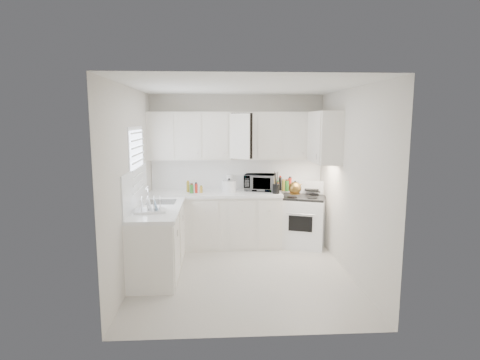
{
  "coord_description": "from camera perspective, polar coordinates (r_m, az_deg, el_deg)",
  "views": [
    {
      "loc": [
        -0.34,
        -5.26,
        2.17
      ],
      "look_at": [
        0.0,
        0.7,
        1.25
      ],
      "focal_mm": 29.33,
      "sensor_mm": 36.0,
      "label": 1
    }
  ],
  "objects": [
    {
      "name": "sauce_right_0",
      "position": [
        6.87,
        4.47,
        -0.68
      ],
      "size": [
        0.06,
        0.06,
        0.19
      ],
      "primitive_type": "cylinder",
      "color": "red",
      "rests_on": "countertop_back"
    },
    {
      "name": "sauce_right_5",
      "position": [
        6.86,
        6.81,
        -0.74
      ],
      "size": [
        0.06,
        0.06,
        0.19
      ],
      "primitive_type": "cylinder",
      "color": "#2B6D24",
      "rests_on": "countertop_back"
    },
    {
      "name": "rice_cooker",
      "position": [
        6.66,
        -1.6,
        -0.76
      ],
      "size": [
        0.29,
        0.29,
        0.24
      ],
      "primitive_type": null,
      "rotation": [
        0.0,
        0.0,
        -0.29
      ],
      "color": "white",
      "rests_on": "countertop_back"
    },
    {
      "name": "wall_back",
      "position": [
        6.92,
        -0.43,
        1.54
      ],
      "size": [
        3.0,
        0.0,
        3.0
      ],
      "primitive_type": "plane",
      "rotation": [
        1.57,
        0.0,
        0.0
      ],
      "color": "silver",
      "rests_on": "ground"
    },
    {
      "name": "sauce_right_6",
      "position": [
        6.92,
        7.17,
        -0.65
      ],
      "size": [
        0.06,
        0.06,
        0.19
      ],
      "primitive_type": "cylinder",
      "color": "red",
      "rests_on": "countertop_back"
    },
    {
      "name": "wall_right",
      "position": [
        5.64,
        15.83,
        -0.45
      ],
      "size": [
        0.0,
        3.2,
        3.2
      ],
      "primitive_type": "plane",
      "rotation": [
        1.57,
        0.0,
        -1.57
      ],
      "color": "silver",
      "rests_on": "ground"
    },
    {
      "name": "sink",
      "position": [
        5.97,
        -11.4,
        -2.03
      ],
      "size": [
        0.42,
        0.38,
        0.3
      ],
      "primitive_type": null,
      "color": "gray",
      "rests_on": "countertop_left"
    },
    {
      "name": "backsplash_back",
      "position": [
        6.92,
        -0.43,
        0.92
      ],
      "size": [
        2.98,
        0.02,
        0.55
      ],
      "primitive_type": "cube",
      "color": "white",
      "rests_on": "wall_back"
    },
    {
      "name": "lower_cabinets_left",
      "position": [
        5.78,
        -11.8,
        -8.72
      ],
      "size": [
        0.6,
        1.6,
        0.9
      ],
      "primitive_type": null,
      "color": "silver",
      "rests_on": "floor"
    },
    {
      "name": "sauce_right_2",
      "position": [
        6.89,
        5.37,
        -0.67
      ],
      "size": [
        0.06,
        0.06,
        0.19
      ],
      "primitive_type": "cylinder",
      "color": "#522A17",
      "rests_on": "countertop_back"
    },
    {
      "name": "spice_left_2",
      "position": [
        6.78,
        -6.27,
        -1.09
      ],
      "size": [
        0.06,
        0.06,
        0.13
      ],
      "primitive_type": "cylinder",
      "color": "red",
      "rests_on": "countertop_back"
    },
    {
      "name": "tea_kettle",
      "position": [
        6.57,
        8.0,
        -1.04
      ],
      "size": [
        0.33,
        0.31,
        0.24
      ],
      "primitive_type": null,
      "rotation": [
        0.0,
        0.0,
        0.41
      ],
      "color": "brown",
      "rests_on": "stove"
    },
    {
      "name": "upper_cabinets_back",
      "position": [
        6.73,
        -0.36,
        3.05
      ],
      "size": [
        3.0,
        0.33,
        0.8
      ],
      "primitive_type": null,
      "color": "silver",
      "rests_on": "wall_back"
    },
    {
      "name": "backsplash_left",
      "position": [
        5.65,
        -14.95,
        -1.15
      ],
      "size": [
        0.02,
        1.6,
        0.55
      ],
      "primitive_type": "cube",
      "color": "white",
      "rests_on": "wall_left"
    },
    {
      "name": "sauce_right_1",
      "position": [
        6.82,
        4.99,
        -0.76
      ],
      "size": [
        0.06,
        0.06,
        0.19
      ],
      "primitive_type": "cylinder",
      "color": "#B88C2B",
      "rests_on": "countertop_back"
    },
    {
      "name": "stove",
      "position": [
        6.86,
        9.13,
        -4.92
      ],
      "size": [
        0.89,
        0.81,
        1.12
      ],
      "primitive_type": null,
      "rotation": [
        0.0,
        0.0,
        -0.34
      ],
      "color": "white",
      "rests_on": "floor"
    },
    {
      "name": "sauce_right_4",
      "position": [
        6.9,
        6.28,
        -0.66
      ],
      "size": [
        0.06,
        0.06,
        0.19
      ],
      "primitive_type": "cylinder",
      "color": "olive",
      "rests_on": "countertop_back"
    },
    {
      "name": "dish_rack",
      "position": [
        5.37,
        -12.95,
        -3.38
      ],
      "size": [
        0.44,
        0.35,
        0.22
      ],
      "primitive_type": null,
      "rotation": [
        0.0,
        0.0,
        0.13
      ],
      "color": "white",
      "rests_on": "countertop_left"
    },
    {
      "name": "sauce_right_3",
      "position": [
        6.84,
        5.9,
        -0.75
      ],
      "size": [
        0.06,
        0.06,
        0.19
      ],
      "primitive_type": "cylinder",
      "color": "black",
      "rests_on": "countertop_back"
    },
    {
      "name": "wall_front",
      "position": [
        3.77,
        2.02,
        -4.56
      ],
      "size": [
        3.0,
        0.0,
        3.0
      ],
      "primitive_type": "plane",
      "rotation": [
        -1.57,
        0.0,
        0.0
      ],
      "color": "silver",
      "rests_on": "ground"
    },
    {
      "name": "countertop_back",
      "position": [
        6.66,
        -3.65,
        -2.02
      ],
      "size": [
        2.24,
        0.64,
        0.05
      ],
      "primitive_type": "cube",
      "color": "silver",
      "rests_on": "lower_cabinets_back"
    },
    {
      "name": "utensil_crock",
      "position": [
        6.54,
        5.28,
        -0.33
      ],
      "size": [
        0.16,
        0.16,
        0.38
      ],
      "primitive_type": null,
      "rotation": [
        0.0,
        0.0,
        -0.32
      ],
      "color": "black",
      "rests_on": "countertop_back"
    },
    {
      "name": "lower_cabinets_back",
      "position": [
        6.78,
        -3.61,
        -5.95
      ],
      "size": [
        2.22,
        0.6,
        0.9
      ],
      "primitive_type": null,
      "color": "silver",
      "rests_on": "floor"
    },
    {
      "name": "upper_cabinets_right",
      "position": [
        6.34,
        12.08,
        2.51
      ],
      "size": [
        0.33,
        0.9,
        0.8
      ],
      "primitive_type": null,
      "color": "silver",
      "rests_on": "wall_right"
    },
    {
      "name": "frying_pan",
      "position": [
        6.97,
        10.37,
        -1.34
      ],
      "size": [
        0.35,
        0.47,
        0.04
      ],
      "primitive_type": null,
      "rotation": [
        0.0,
        0.0,
        0.3
      ],
      "color": "black",
      "rests_on": "stove"
    },
    {
      "name": "spice_left_0",
      "position": [
        6.79,
        -7.53,
        -1.1
      ],
      "size": [
        0.06,
        0.06,
        0.13
      ],
      "primitive_type": "cylinder",
      "color": "olive",
      "rests_on": "countertop_back"
    },
    {
      "name": "countertop_left",
      "position": [
        5.66,
        -11.85,
        -4.13
      ],
      "size": [
        0.64,
        1.62,
        0.05
      ],
      "primitive_type": "cube",
      "color": "silver",
      "rests_on": "lower_cabinets_left"
    },
    {
      "name": "microwave",
      "position": [
        6.81,
        2.95,
        -0.07
      ],
      "size": [
        0.58,
        0.42,
        0.35
      ],
      "primitive_type": "imported",
      "rotation": [
        0.0,
        0.0,
        -0.28
      ],
      "color": "gray",
      "rests_on": "countertop_back"
    },
    {
      "name": "spice_left_3",
      "position": [
        6.69,
        -5.66,
        -1.22
      ],
      "size": [
        0.06,
        0.06,
        0.13
      ],
      "primitive_type": "cylinder",
      "color": "#B88C2B",
      "rests_on": "countertop_back"
    },
    {
      "name": "paper_towel",
      "position": [
        6.86,
        -1.55,
        -0.33
      ],
      "size": [
        0.12,
        0.12,
        0.27
      ],
      "primitive_type": "cylinder",
      "color": "white",
      "rests_on": "countertop_back"
    },
    {
      "name": "window_blinds",
      "position": [
        5.75,
        -14.69,
        2.29
      ],
      "size": [
        0.06,
        0.96,
        1.06
      ],
      "primitive_type": null,
      "color": "white",
      "rests_on": "wall_left"
    },
    {
      "name": "floor",
      "position": [
        5.7,
        0.42,
        -13.63
      ],
      "size": [
        3.2,
        3.2,
        0.0
      ],
      "primitive_type": "plane",
      "color": "beige",
      "rests_on": "ground"
    },
    {
      "name": "spice_left_1",
      "position": [
        6.7,
        -6.95,
        -1.23
      ],
      "size": [
        0.06,
        0.06,
        0.13
      ],
      "primitive_type": "cylinder",
      "color": "#2B6D24",
      "rests_on": "countertop_back"
    },
    {
      "name": "ceiling",
      "position": [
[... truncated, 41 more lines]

